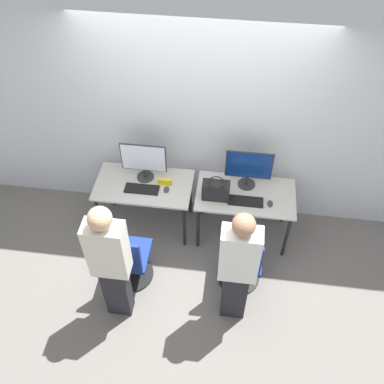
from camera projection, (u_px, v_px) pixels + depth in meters
ground_plane at (191, 248)px, 5.13m from camera, size 20.00×20.00×0.00m
wall_back at (199, 116)px, 4.60m from camera, size 12.00×0.05×2.80m
desk_left at (144, 189)px, 4.93m from camera, size 1.11×0.62×0.71m
monitor_left at (144, 160)px, 4.75m from camera, size 0.51×0.20×0.49m
keyboard_left at (142, 189)px, 4.81m from camera, size 0.39×0.14×0.02m
mouse_left at (166, 189)px, 4.79m from camera, size 0.06×0.09×0.03m
office_chair_left at (128, 261)px, 4.59m from camera, size 0.48×0.48×0.87m
person_left at (110, 262)px, 3.95m from camera, size 0.36×0.21×1.62m
desk_right at (245, 199)px, 4.83m from camera, size 1.11×0.62×0.71m
monitor_right at (249, 168)px, 4.67m from camera, size 0.51×0.20×0.49m
keyboard_right at (245, 201)px, 4.68m from camera, size 0.39×0.14×0.02m
mouse_right at (270, 203)px, 4.65m from camera, size 0.06×0.09×0.03m
office_chair_right at (240, 264)px, 4.57m from camera, size 0.48×0.48×0.87m
person_right at (238, 266)px, 3.96m from camera, size 0.36×0.21×1.57m
handbag at (216, 190)px, 4.65m from camera, size 0.30×0.18×0.25m
placard_left at (165, 182)px, 4.84m from camera, size 0.16×0.03×0.08m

